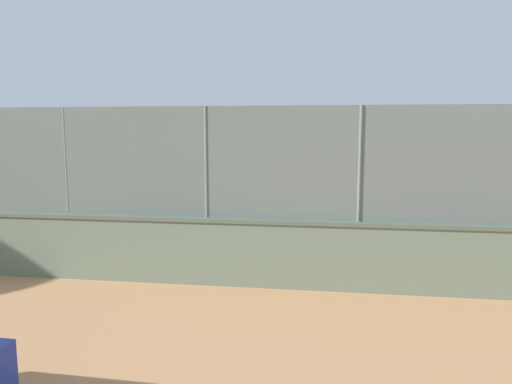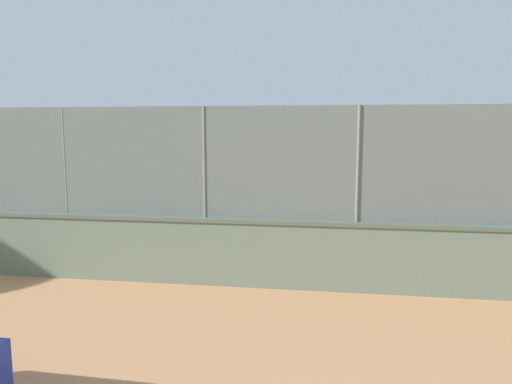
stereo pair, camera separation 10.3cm
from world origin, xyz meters
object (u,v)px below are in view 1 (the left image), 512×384
Objects in this scene: sports_ball at (301,238)px; courtside_bench at (431,252)px; player_near_wall_returning at (235,179)px; player_foreground_swinging at (323,201)px.

courtside_bench reaches higher than sports_ball.
sports_ball is at bearing 115.21° from player_near_wall_returning.
player_foreground_swinging is 16.81× the size of sports_ball.
courtside_bench is (-2.45, 4.74, -0.39)m from player_foreground_swinging.
player_foreground_swinging is at bearing 128.17° from player_near_wall_returning.
player_foreground_swinging is 5.35m from courtside_bench.
courtside_bench is at bearing 117.35° from player_foreground_swinging.
player_foreground_swinging is 0.85× the size of player_near_wall_returning.
courtside_bench is at bearing 138.13° from sports_ball.
player_foreground_swinging reaches higher than sports_ball.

